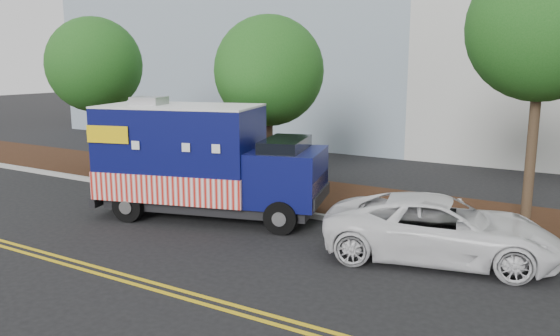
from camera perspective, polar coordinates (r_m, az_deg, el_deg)
The scene contains 11 objects.
ground at distance 16.18m, azimuth -7.81°, elevation -4.95°, with size 120.00×120.00×0.00m, color black.
curb at distance 17.23m, azimuth -4.90°, elevation -3.63°, with size 120.00×0.18×0.15m, color #9E9E99.
mulch_strip at distance 18.92m, azimuth -1.17°, elevation -2.26°, with size 120.00×4.00×0.15m, color black.
centerline_near at distance 13.19m, azimuth -20.13°, elevation -9.26°, with size 120.00×0.10×0.01m, color gold.
centerline_far at distance 13.05m, azimuth -20.99°, elevation -9.54°, with size 120.00×0.10×0.01m, color gold.
tree_a at distance 22.86m, azimuth -18.83°, elevation 10.15°, with size 3.69×3.69×6.16m.
tree_b at distance 18.68m, azimuth -1.18°, elevation 10.08°, with size 3.72×3.72×5.99m.
tree_c at distance 15.25m, azimuth 25.73°, elevation 13.05°, with size 3.67×3.67×7.10m.
sign_post at distance 18.89m, azimuth -11.73°, elevation 0.97°, with size 0.06×0.06×2.40m, color #473828.
food_truck at distance 15.86m, azimuth -8.37°, elevation 0.49°, with size 6.91×4.04×3.44m.
white_car at distance 12.94m, azimuth 16.41°, elevation -6.09°, with size 2.39×5.18×1.44m, color white.
Camera 1 is at (9.81, -12.08, 4.43)m, focal length 35.00 mm.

